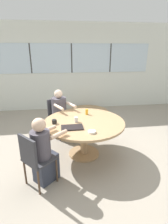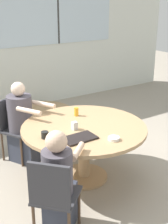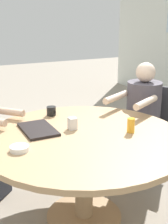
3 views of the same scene
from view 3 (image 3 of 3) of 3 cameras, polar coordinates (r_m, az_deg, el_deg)
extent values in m
plane|color=gray|center=(2.66, 0.00, -18.67)|extent=(16.00, 16.00, 0.00)
cylinder|color=tan|center=(2.32, 0.00, -4.71)|extent=(1.52, 1.52, 0.04)
cylinder|color=tan|center=(2.48, 0.00, -12.37)|extent=(0.14, 0.14, 0.67)
cylinder|color=tan|center=(2.65, 0.00, -18.41)|extent=(0.60, 0.60, 0.03)
cylinder|color=#4C3828|center=(3.05, -14.40, -9.57)|extent=(0.03, 0.03, 0.42)
cube|color=#333338|center=(3.25, 10.89, -3.20)|extent=(0.54, 0.54, 0.03)
cube|color=#333338|center=(3.34, 12.45, 1.28)|extent=(0.35, 0.21, 0.42)
cylinder|color=#4C3828|center=(3.13, 12.11, -8.59)|extent=(0.03, 0.03, 0.42)
cylinder|color=#4C3828|center=(3.27, 6.65, -7.15)|extent=(0.03, 0.03, 0.42)
cylinder|color=#4C3828|center=(3.42, 14.49, -6.46)|extent=(0.03, 0.03, 0.42)
cylinder|color=#4C3828|center=(3.55, 9.40, -5.24)|extent=(0.03, 0.03, 0.42)
cylinder|color=#DBB293|center=(2.74, -13.82, 0.09)|extent=(0.27, 0.26, 0.06)
cube|color=#333847|center=(3.24, 9.84, -7.27)|extent=(0.46, 0.50, 0.45)
cylinder|color=#4C4751|center=(3.14, 10.84, 1.01)|extent=(0.34, 0.34, 0.49)
sphere|color=beige|center=(3.06, 11.21, 7.14)|extent=(0.19, 0.19, 0.19)
cylinder|color=beige|center=(2.79, 11.23, 1.73)|extent=(0.22, 0.36, 0.06)
cylinder|color=beige|center=(2.92, 5.86, 2.72)|extent=(0.22, 0.36, 0.06)
cube|color=black|center=(2.42, -8.41, -3.14)|extent=(0.37, 0.23, 0.02)
cylinder|color=black|center=(2.76, -6.00, 0.18)|extent=(0.08, 0.08, 0.08)
torus|color=black|center=(2.72, -5.70, -0.05)|extent=(0.01, 0.06, 0.06)
cylinder|color=gold|center=(2.37, 8.58, -2.43)|extent=(0.06, 0.06, 0.11)
cube|color=silver|center=(2.41, -2.12, -2.12)|extent=(0.06, 0.06, 0.09)
cylinder|color=white|center=(2.10, -11.72, -6.54)|extent=(0.13, 0.13, 0.03)
camera|label=1|loc=(3.13, -70.53, 13.82)|focal=28.00mm
camera|label=2|loc=(4.33, -56.67, 18.34)|focal=50.00mm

